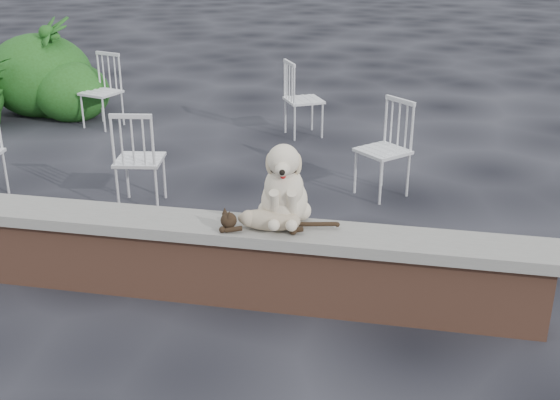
% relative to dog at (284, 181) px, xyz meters
% --- Properties ---
extents(ground, '(60.00, 60.00, 0.00)m').
position_rel_dog_xyz_m(ground, '(-1.23, -0.10, -0.88)').
color(ground, black).
rests_on(ground, ground).
extents(brick_wall, '(6.00, 0.30, 0.50)m').
position_rel_dog_xyz_m(brick_wall, '(-1.23, -0.10, -0.63)').
color(brick_wall, brown).
rests_on(brick_wall, ground).
extents(capstone, '(6.20, 0.40, 0.08)m').
position_rel_dog_xyz_m(capstone, '(-1.23, -0.10, -0.34)').
color(capstone, slate).
rests_on(capstone, brick_wall).
extents(dog, '(0.47, 0.58, 0.61)m').
position_rel_dog_xyz_m(dog, '(0.00, 0.00, 0.00)').
color(dog, beige).
rests_on(dog, capstone).
extents(cat, '(0.97, 0.36, 0.16)m').
position_rel_dog_xyz_m(cat, '(-0.08, -0.15, -0.22)').
color(cat, tan).
rests_on(cat, capstone).
extents(chair_d, '(0.79, 0.79, 0.94)m').
position_rel_dog_xyz_m(chair_d, '(0.56, 2.10, -0.41)').
color(chair_d, white).
rests_on(chair_d, ground).
extents(chair_b, '(0.70, 0.70, 0.94)m').
position_rel_dog_xyz_m(chair_b, '(-3.15, 3.81, -0.41)').
color(chair_b, white).
rests_on(chair_b, ground).
extents(chair_e, '(0.76, 0.76, 0.94)m').
position_rel_dog_xyz_m(chair_e, '(-0.52, 3.94, -0.41)').
color(chair_e, white).
rests_on(chair_e, ground).
extents(chair_c, '(0.64, 0.64, 0.94)m').
position_rel_dog_xyz_m(chair_c, '(-1.64, 1.39, -0.41)').
color(chair_c, white).
rests_on(chair_c, ground).
extents(potted_plant_b, '(1.04, 1.04, 1.32)m').
position_rel_dog_xyz_m(potted_plant_b, '(-4.06, 4.28, -0.23)').
color(potted_plant_b, '#1F4B15').
rests_on(potted_plant_b, ground).
extents(shrubbery, '(2.23, 1.91, 1.15)m').
position_rel_dog_xyz_m(shrubbery, '(-4.30, 4.13, -0.43)').
color(shrubbery, '#1F4B15').
rests_on(shrubbery, ground).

